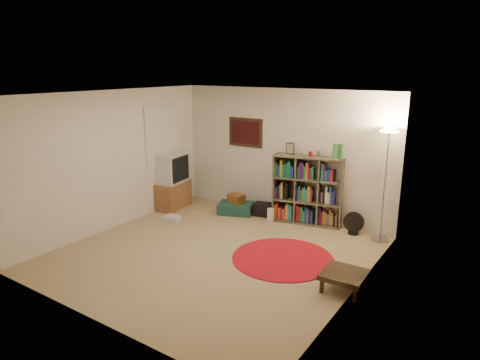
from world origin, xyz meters
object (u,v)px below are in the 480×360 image
object	(u,v)px
floor_fan	(354,223)
side_table	(344,275)
bookshelf	(307,191)
floor_lamp	(388,148)
tv_stand	(170,181)
suitcase	(236,208)

from	to	relation	value
floor_fan	side_table	bearing A→B (deg)	-85.62
floor_fan	bookshelf	bearing A→B (deg)	163.68
floor_lamp	side_table	size ratio (longest dim) A/B	3.40
tv_stand	floor_fan	bearing A→B (deg)	2.35
bookshelf	suitcase	world-z (taller)	bookshelf
floor_lamp	floor_fan	world-z (taller)	floor_lamp
bookshelf	floor_fan	distance (m)	1.05
side_table	bookshelf	bearing A→B (deg)	126.40
floor_fan	side_table	distance (m)	2.06
floor_fan	side_table	world-z (taller)	floor_fan
tv_stand	floor_lamp	bearing A→B (deg)	1.24
tv_stand	suitcase	xyz separation A→B (m)	(1.37, 0.43, -0.45)
floor_lamp	tv_stand	distance (m)	4.39
floor_lamp	suitcase	bearing A→B (deg)	-175.41
floor_lamp	suitcase	world-z (taller)	floor_lamp
tv_stand	suitcase	world-z (taller)	tv_stand
suitcase	side_table	size ratio (longest dim) A/B	1.38
bookshelf	floor_fan	size ratio (longest dim) A/B	3.78
floor_lamp	bookshelf	bearing A→B (deg)	176.77
bookshelf	suitcase	size ratio (longest dim) A/B	1.98
floor_lamp	tv_stand	bearing A→B (deg)	-171.10
bookshelf	floor_fan	xyz separation A→B (m)	(0.96, -0.08, -0.42)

